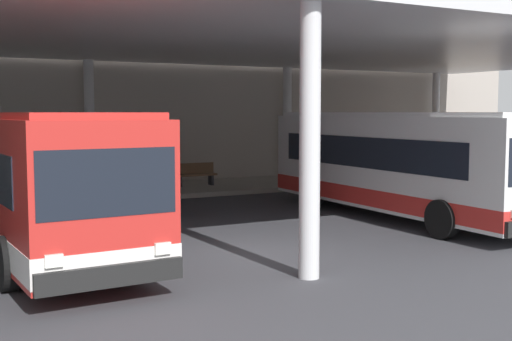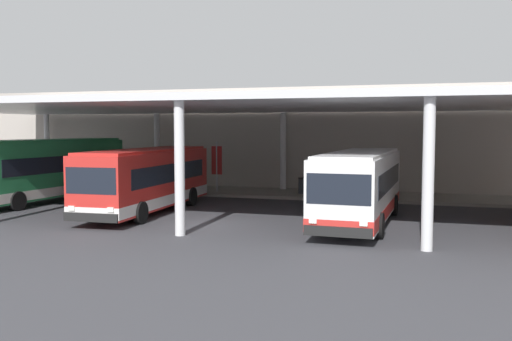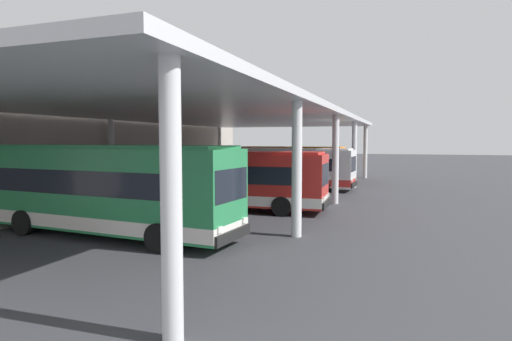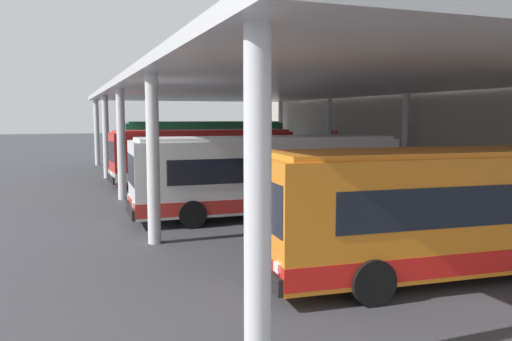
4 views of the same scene
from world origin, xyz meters
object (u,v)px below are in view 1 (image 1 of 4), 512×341
bus_middle_bay (398,163)px  banner_sign (1,147)px  bench_waiting (195,174)px  trash_bin (151,177)px  bus_second_bay (34,179)px

bus_middle_bay → banner_sign: size_ratio=3.31×
bench_waiting → banner_sign: size_ratio=0.56×
bus_middle_bay → trash_bin: (-4.61, 8.98, -0.98)m
bench_waiting → bus_middle_bay: bearing=-74.7°
bus_second_bay → bus_middle_bay: (10.53, -0.17, 0.00)m
trash_bin → banner_sign: bearing=-175.6°
bus_middle_bay → bench_waiting: size_ratio=5.89×
bus_middle_bay → bus_second_bay: bearing=179.1°
bus_second_bay → bus_middle_bay: bearing=-0.9°
bus_middle_bay → bench_waiting: 9.83m
trash_bin → bus_second_bay: bearing=-123.9°
bus_middle_bay → bench_waiting: bus_middle_bay is taller
bus_second_bay → trash_bin: 10.65m
bus_second_bay → bench_waiting: bearing=49.4°
bus_second_bay → trash_bin: bearing=56.1°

